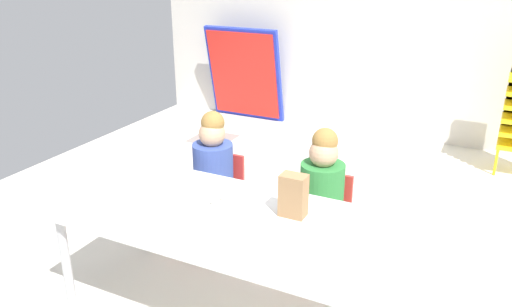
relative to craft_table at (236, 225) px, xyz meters
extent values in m
cube|color=silver|center=(0.19, 0.62, -0.58)|extent=(5.80, 5.53, 0.02)
cube|color=gray|center=(-1.61, 2.42, -0.57)|extent=(0.43, 0.43, 0.00)
cube|color=silver|center=(-2.06, 1.07, -0.57)|extent=(0.43, 0.43, 0.00)
cube|color=silver|center=(-1.61, 0.62, -0.57)|extent=(0.43, 0.43, 0.00)
cube|color=silver|center=(-2.06, 2.42, -0.57)|extent=(0.43, 0.43, 0.00)
cube|color=beige|center=(0.19, 3.39, 0.71)|extent=(5.80, 0.10, 2.55)
cube|color=white|center=(0.00, 0.00, 0.03)|extent=(1.86, 0.81, 0.04)
cylinder|color=#B2B2B7|center=(-0.85, -0.35, -0.28)|extent=(0.05, 0.05, 0.58)
cylinder|color=#B2B2B7|center=(-0.85, 0.35, -0.28)|extent=(0.05, 0.05, 0.58)
cylinder|color=#B2B2B7|center=(0.85, 0.35, -0.28)|extent=(0.05, 0.05, 0.58)
cube|color=red|center=(-0.51, 0.63, -0.27)|extent=(0.32, 0.30, 0.03)
cube|color=red|center=(-0.51, 0.78, -0.12)|extent=(0.29, 0.02, 0.30)
cylinder|color=#384C99|center=(-0.51, 0.63, -0.05)|extent=(0.28, 0.28, 0.38)
sphere|color=tan|center=(-0.51, 0.63, 0.21)|extent=(0.17, 0.17, 0.17)
sphere|color=olive|center=(-0.51, 0.64, 0.28)|extent=(0.15, 0.15, 0.15)
cylinder|color=red|center=(-0.65, 0.50, -0.42)|extent=(0.02, 0.02, 0.28)
cylinder|color=red|center=(-0.37, 0.50, -0.42)|extent=(0.02, 0.02, 0.28)
cylinder|color=red|center=(-0.65, 0.76, -0.42)|extent=(0.02, 0.02, 0.28)
cylinder|color=red|center=(-0.37, 0.76, -0.42)|extent=(0.02, 0.02, 0.28)
cube|color=red|center=(0.23, 0.63, -0.27)|extent=(0.32, 0.30, 0.03)
cube|color=red|center=(0.23, 0.78, -0.12)|extent=(0.29, 0.02, 0.30)
cylinder|color=#2D7A38|center=(0.23, 0.63, -0.05)|extent=(0.31, 0.31, 0.38)
sphere|color=tan|center=(0.23, 0.63, 0.21)|extent=(0.17, 0.17, 0.17)
sphere|color=olive|center=(0.23, 0.64, 0.28)|extent=(0.15, 0.15, 0.15)
cylinder|color=red|center=(0.09, 0.50, -0.42)|extent=(0.02, 0.02, 0.28)
cylinder|color=red|center=(0.37, 0.50, -0.42)|extent=(0.02, 0.02, 0.28)
cylinder|color=red|center=(0.09, 0.76, -0.42)|extent=(0.02, 0.02, 0.28)
cylinder|color=red|center=(0.37, 0.76, -0.42)|extent=(0.02, 0.02, 0.28)
cylinder|color=yellow|center=(1.13, 2.71, -0.44)|extent=(0.02, 0.02, 0.26)
cylinder|color=yellow|center=(1.13, 2.97, -0.44)|extent=(0.02, 0.02, 0.26)
cube|color=#1E33BF|center=(-1.63, 3.20, -0.03)|extent=(0.90, 0.28, 1.09)
cube|color=red|center=(-1.63, 3.16, -0.03)|extent=(0.83, 0.23, 0.99)
cube|color=#9E754C|center=(0.25, 0.14, 0.16)|extent=(0.13, 0.09, 0.22)
cylinder|color=white|center=(-0.15, 0.09, 0.05)|extent=(0.18, 0.18, 0.01)
cylinder|color=white|center=(-0.23, -0.13, 0.05)|extent=(0.18, 0.18, 0.01)
torus|color=white|center=(-0.15, 0.09, 0.07)|extent=(0.10, 0.10, 0.03)
camera|label=1|loc=(1.10, -1.98, 1.27)|focal=35.92mm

